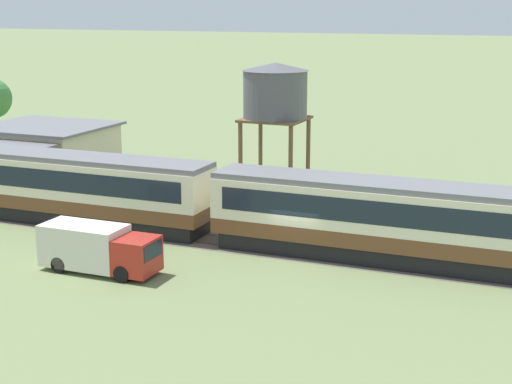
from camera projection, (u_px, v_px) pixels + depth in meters
name	position (u px, v px, depth m)	size (l,w,h in m)	color
ground_plane	(297.00, 256.00, 40.19)	(600.00, 600.00, 0.00)	#707F51
passenger_train	(218.00, 200.00, 42.27)	(72.48, 3.07, 4.09)	brown
railway_track	(99.00, 226.00, 45.66)	(124.15, 3.60, 0.04)	#665B51
station_building	(46.00, 151.00, 57.63)	(8.96, 9.23, 3.97)	beige
water_tower	(275.00, 93.00, 50.45)	(4.34, 4.34, 8.94)	brown
delivery_truck_red	(98.00, 248.00, 37.62)	(5.86, 2.06, 2.25)	#B2281E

